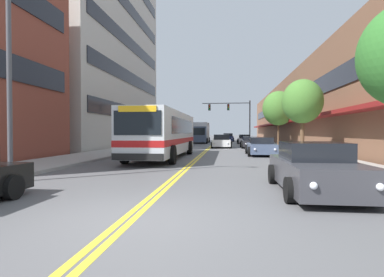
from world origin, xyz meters
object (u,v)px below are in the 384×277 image
Objects in this scene: car_white_moving_third at (222,142)px; street_tree_right_far at (278,108)px; car_red_parked_left_mid at (169,142)px; car_navy_moving_lead at (228,138)px; fire_hydrant at (326,158)px; car_slate_blue_parked_right_mid at (261,147)px; traffic_signal_mast at (233,113)px; street_tree_right_mid at (302,102)px; car_champagne_moving_second at (220,139)px; car_beige_parked_left_far at (180,140)px; street_lamp_left_near at (15,19)px; car_charcoal_parked_right_far at (251,143)px; car_dark_grey_parked_right_foreground at (315,169)px; box_truck at (200,133)px; car_silver_parked_right_end at (244,139)px; city_bus at (165,132)px.

car_white_moving_third is 7.01m from street_tree_right_far.
car_red_parked_left_mid is 1.00× the size of car_navy_moving_lead.
car_slate_blue_parked_right_mid is at bearing 99.88° from fire_hydrant.
traffic_signal_mast is 1.20× the size of street_tree_right_far.
traffic_signal_mast is 7.71× the size of fire_hydrant.
car_red_parked_left_mid is at bearing 130.84° from street_tree_right_mid.
street_tree_right_far is (6.55, -14.42, 3.64)m from car_champagne_moving_second.
street_lamp_left_near reaches higher than car_beige_parked_left_far.
car_navy_moving_lead is 0.64× the size of traffic_signal_mast.
street_tree_right_far reaches higher than car_white_moving_third.
street_tree_right_far is at bearing 1.94° from car_white_moving_third.
street_lamp_left_near is (-9.48, -23.32, 4.82)m from car_charcoal_parked_right_far.
car_slate_blue_parked_right_mid is 0.78× the size of street_tree_right_far.
street_lamp_left_near is 1.57× the size of street_tree_right_far.
street_tree_right_far is at bearing 2.27° from car_red_parked_left_mid.
car_dark_grey_parked_right_foreground is at bearing -97.12° from street_tree_right_far.
traffic_signal_mast reaches higher than box_truck.
car_beige_parked_left_far reaches higher than car_slate_blue_parked_right_mid.
car_white_moving_third is (5.68, -6.74, 0.04)m from car_beige_parked_left_far.
car_champagne_moving_second is (-3.65, 2.39, -0.03)m from car_silver_parked_right_end.
car_red_parked_left_mid reaches higher than car_charcoal_parked_right_far.
car_dark_grey_parked_right_foreground is at bearing -58.75° from city_bus.
car_beige_parked_left_far is 0.86× the size of street_tree_right_mid.
box_truck is at bearing -163.04° from car_champagne_moving_second.
car_silver_parked_right_end is 37.25m from street_lamp_left_near.
box_truck is 28.24m from street_tree_right_mid.
car_dark_grey_parked_right_foreground is at bearing -87.55° from traffic_signal_mast.
street_tree_right_mid is (5.30, -13.04, 2.95)m from car_white_moving_third.
car_silver_parked_right_end is 4.36m from car_champagne_moving_second.
car_dark_grey_parked_right_foreground is 0.59× the size of box_truck.
car_silver_parked_right_end reaches higher than car_red_parked_left_mid.
car_dark_grey_parked_right_foreground is (8.74, -23.76, 0.04)m from car_red_parked_left_mid.
city_bus is 1.67× the size of traffic_signal_mast.
car_silver_parked_right_end is at bearing 54.69° from car_red_parked_left_mid.
fire_hydrant is at bearing -80.12° from car_slate_blue_parked_right_mid.
car_beige_parked_left_far is at bearing 130.09° from car_white_moving_third.
street_tree_right_mid is (10.98, -19.78, 2.99)m from car_beige_parked_left_far.
car_white_moving_third is (3.50, 13.31, -1.01)m from city_bus.
traffic_signal_mast is (-1.66, 12.24, 3.99)m from car_charcoal_parked_right_far.
street_tree_right_mid is at bearing -60.97° from car_beige_parked_left_far.
fire_hydrant is at bearing -68.63° from car_beige_parked_left_far.
box_truck is 34.37m from fire_hydrant.
car_champagne_moving_second is 28.43m from street_tree_right_mid.
traffic_signal_mast is at bearing 95.76° from fire_hydrant.
car_navy_moving_lead reaches higher than car_red_parked_left_mid.
fire_hydrant is (8.16, -6.35, -1.06)m from city_bus.
car_dark_grey_parked_right_foreground is at bearing -84.79° from car_champagne_moving_second.
car_charcoal_parked_right_far is at bearing 89.72° from car_dark_grey_parked_right_foreground.
car_silver_parked_right_end is 0.50× the size of street_lamp_left_near.
traffic_signal_mast is at bearing 94.05° from car_slate_blue_parked_right_mid.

